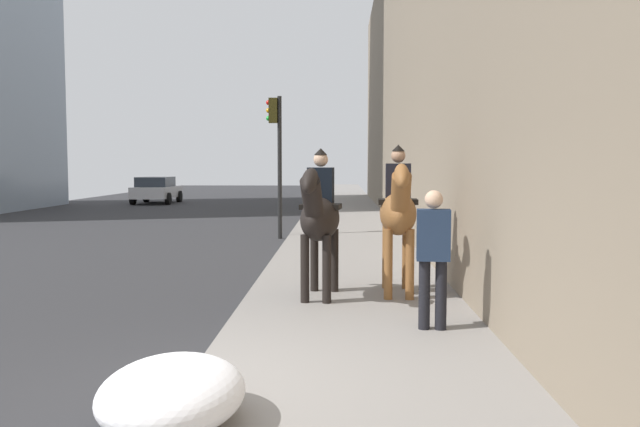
{
  "coord_description": "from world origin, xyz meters",
  "views": [
    {
      "loc": [
        -5.88,
        -1.44,
        2.14
      ],
      "look_at": [
        4.0,
        -1.15,
        1.4
      ],
      "focal_mm": 37.45,
      "sensor_mm": 36.0,
      "label": 1
    }
  ],
  "objects_px": {
    "mounted_horse_near": "(319,216)",
    "car_near_lane": "(156,189)",
    "mounted_horse_far": "(398,211)",
    "traffic_light_near_curb": "(277,144)",
    "pedestrian_greeting": "(433,250)"
  },
  "relations": [
    {
      "from": "mounted_horse_near",
      "to": "traffic_light_near_curb",
      "type": "bearing_deg",
      "value": -163.94
    },
    {
      "from": "mounted_horse_far",
      "to": "car_near_lane",
      "type": "relative_size",
      "value": 0.6
    },
    {
      "from": "mounted_horse_far",
      "to": "traffic_light_near_curb",
      "type": "height_order",
      "value": "traffic_light_near_curb"
    },
    {
      "from": "mounted_horse_near",
      "to": "car_near_lane",
      "type": "bearing_deg",
      "value": -152.91
    },
    {
      "from": "pedestrian_greeting",
      "to": "car_near_lane",
      "type": "bearing_deg",
      "value": 26.9
    },
    {
      "from": "car_near_lane",
      "to": "mounted_horse_near",
      "type": "bearing_deg",
      "value": -159.2
    },
    {
      "from": "car_near_lane",
      "to": "traffic_light_near_curb",
      "type": "distance_m",
      "value": 18.74
    },
    {
      "from": "traffic_light_near_curb",
      "to": "mounted_horse_near",
      "type": "bearing_deg",
      "value": -170.62
    },
    {
      "from": "mounted_horse_near",
      "to": "mounted_horse_far",
      "type": "distance_m",
      "value": 1.23
    },
    {
      "from": "mounted_horse_far",
      "to": "car_near_lane",
      "type": "bearing_deg",
      "value": -154.89
    },
    {
      "from": "mounted_horse_far",
      "to": "traffic_light_near_curb",
      "type": "distance_m",
      "value": 9.18
    },
    {
      "from": "mounted_horse_near",
      "to": "car_near_lane",
      "type": "relative_size",
      "value": 0.59
    },
    {
      "from": "pedestrian_greeting",
      "to": "traffic_light_near_curb",
      "type": "xyz_separation_m",
      "value": [
        10.85,
        2.92,
        1.6
      ]
    },
    {
      "from": "pedestrian_greeting",
      "to": "car_near_lane",
      "type": "xyz_separation_m",
      "value": [
        27.64,
        11.02,
        -0.33
      ]
    },
    {
      "from": "mounted_horse_far",
      "to": "car_near_lane",
      "type": "xyz_separation_m",
      "value": [
        25.47,
        10.78,
        -0.65
      ]
    }
  ]
}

